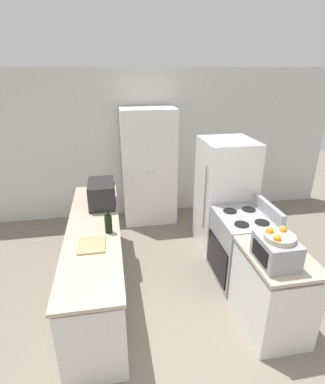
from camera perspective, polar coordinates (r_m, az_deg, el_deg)
The scene contains 12 objects.
ground_plane at distance 3.18m, azimuth 7.20°, elevation -32.33°, with size 14.00×14.00×0.00m, color slate.
wall_back at distance 5.45m, azimuth -2.99°, elevation 8.88°, with size 7.00×0.06×2.60m.
counter_left at distance 3.80m, azimuth -12.46°, elevation -12.62°, with size 0.60×2.60×0.90m.
counter_right at distance 3.48m, azimuth 20.12°, elevation -17.48°, with size 0.60×0.83×0.90m.
pantry_cabinet at distance 5.21m, azimuth -2.62°, elevation 4.78°, with size 0.91×0.60×2.00m.
stove at distance 4.04m, azimuth 14.86°, elevation -10.18°, with size 0.66×0.75×1.06m.
refrigerator at distance 4.52m, azimuth 11.70°, elevation -0.74°, with size 0.74×0.76×1.68m.
microwave at distance 4.03m, azimuth -11.49°, elevation -0.27°, with size 0.34×0.52×0.32m.
wine_bottle at distance 3.36m, azimuth -10.27°, elevation -5.87°, with size 0.08×0.08×0.30m.
toaster_oven at distance 3.01m, azimuth 20.79°, elevation -10.47°, with size 0.33×0.40×0.26m.
fruit_bowl at distance 2.92m, azimuth 21.32°, elevation -7.89°, with size 0.28×0.28×0.10m.
cutting_board at distance 3.21m, azimuth -13.37°, elevation -9.80°, with size 0.28×0.31×0.02m.
Camera 1 is at (-0.65, -1.72, 2.60)m, focal length 28.00 mm.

